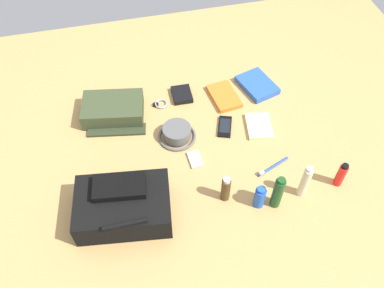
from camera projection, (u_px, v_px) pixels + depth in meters
ground_plane at (192, 151)px, 1.76m from camera, size 2.64×2.02×0.02m
backpack at (123, 205)px, 1.51m from camera, size 0.38×0.28×0.15m
toiletry_pouch at (113, 110)px, 1.84m from camera, size 0.30×0.27×0.08m
bucket_hat at (177, 133)px, 1.77m from camera, size 0.17×0.17×0.06m
sunscreen_spray at (341, 175)px, 1.60m from camera, size 0.03×0.03×0.12m
lotion_bottle at (305, 182)px, 1.55m from camera, size 0.03×0.03×0.17m
shampoo_bottle at (278, 193)px, 1.52m from camera, size 0.04×0.04×0.17m
deodorant_spray at (260, 197)px, 1.54m from camera, size 0.04×0.04×0.11m
cologne_bottle at (226, 189)px, 1.55m from camera, size 0.04×0.04×0.13m
paperback_novel at (257, 85)px, 1.98m from camera, size 0.19×0.22×0.03m
travel_guidebook at (224, 96)px, 1.94m from camera, size 0.14×0.19×0.02m
cell_phone at (225, 127)px, 1.82m from camera, size 0.09×0.13×0.01m
media_player at (195, 159)px, 1.71m from camera, size 0.06×0.09×0.01m
wristwatch at (160, 104)px, 1.91m from camera, size 0.07×0.06×0.01m
toothbrush at (272, 168)px, 1.68m from camera, size 0.15×0.07×0.02m
wallet at (182, 95)px, 1.94m from camera, size 0.09×0.11×0.02m
notepad at (259, 126)px, 1.82m from camera, size 0.13×0.17×0.02m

